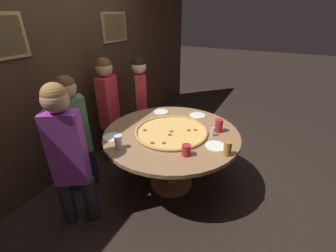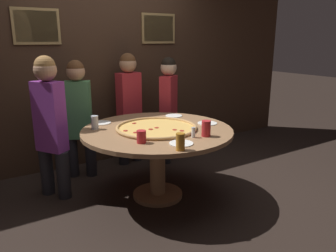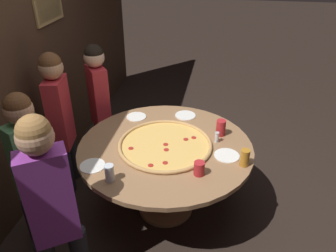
% 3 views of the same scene
% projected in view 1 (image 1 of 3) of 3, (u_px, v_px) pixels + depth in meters
% --- Properties ---
extents(ground_plane, '(24.00, 24.00, 0.00)m').
position_uv_depth(ground_plane, '(171.00, 183.00, 2.85)').
color(ground_plane, black).
extents(back_wall, '(6.40, 0.08, 2.60)m').
position_uv_depth(back_wall, '(75.00, 69.00, 2.81)').
color(back_wall, '#3D281C').
rests_on(back_wall, ground_plane).
extents(dining_table, '(1.52, 1.52, 0.74)m').
position_uv_depth(dining_table, '(171.00, 143.00, 2.58)').
color(dining_table, '#936B47').
rests_on(dining_table, ground_plane).
extents(giant_pizza, '(0.82, 0.82, 0.03)m').
position_uv_depth(giant_pizza, '(171.00, 131.00, 2.51)').
color(giant_pizza, '#EAB75B').
rests_on(giant_pizza, dining_table).
extents(drink_cup_by_shaker, '(0.08, 0.08, 0.15)m').
position_uv_depth(drink_cup_by_shaker, '(219.00, 126.00, 2.50)').
color(drink_cup_by_shaker, '#B22328').
rests_on(drink_cup_by_shaker, dining_table).
extents(drink_cup_near_left, '(0.07, 0.07, 0.14)m').
position_uv_depth(drink_cup_near_left, '(227.00, 149.00, 2.08)').
color(drink_cup_near_left, '#BC7A23').
rests_on(drink_cup_near_left, dining_table).
extents(drink_cup_front_edge, '(0.07, 0.07, 0.14)m').
position_uv_depth(drink_cup_front_edge, '(118.00, 142.00, 2.19)').
color(drink_cup_front_edge, silver).
rests_on(drink_cup_front_edge, dining_table).
extents(drink_cup_beside_pizza, '(0.08, 0.08, 0.11)m').
position_uv_depth(drink_cup_beside_pizza, '(186.00, 150.00, 2.09)').
color(drink_cup_beside_pizza, '#B22328').
rests_on(drink_cup_beside_pizza, dining_table).
extents(white_plate_far_back, '(0.20, 0.20, 0.01)m').
position_uv_depth(white_plate_far_back, '(113.00, 137.00, 2.41)').
color(white_plate_far_back, white).
rests_on(white_plate_far_back, dining_table).
extents(white_plate_near_front, '(0.21, 0.21, 0.01)m').
position_uv_depth(white_plate_near_front, '(216.00, 146.00, 2.25)').
color(white_plate_near_front, white).
rests_on(white_plate_near_front, dining_table).
extents(white_plate_right_side, '(0.20, 0.20, 0.01)m').
position_uv_depth(white_plate_right_side, '(161.00, 112.00, 3.02)').
color(white_plate_right_side, white).
rests_on(white_plate_right_side, dining_table).
extents(white_plate_beside_cup, '(0.21, 0.21, 0.01)m').
position_uv_depth(white_plate_beside_cup, '(197.00, 115.00, 2.92)').
color(white_plate_beside_cup, white).
rests_on(white_plate_beside_cup, dining_table).
extents(condiment_shaker, '(0.04, 0.04, 0.10)m').
position_uv_depth(condiment_shaker, '(213.00, 132.00, 2.42)').
color(condiment_shaker, silver).
rests_on(condiment_shaker, dining_table).
extents(diner_far_right, '(0.38, 0.22, 1.44)m').
position_uv_depth(diner_far_right, '(108.00, 104.00, 3.07)').
color(diner_far_right, '#232328').
rests_on(diner_far_right, ground_plane).
extents(diner_centre_back, '(0.35, 0.31, 1.39)m').
position_uv_depth(diner_centre_back, '(141.00, 98.00, 3.37)').
color(diner_centre_back, '#232328').
rests_on(diner_centre_back, ground_plane).
extents(diner_side_left, '(0.31, 0.38, 1.46)m').
position_uv_depth(diner_side_left, '(68.00, 152.00, 2.00)').
color(diner_side_left, '#232328').
rests_on(diner_side_left, ground_plane).
extents(diner_far_left, '(0.36, 0.27, 1.39)m').
position_uv_depth(diner_far_left, '(74.00, 129.00, 2.49)').
color(diner_far_left, '#232328').
rests_on(diner_far_left, ground_plane).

